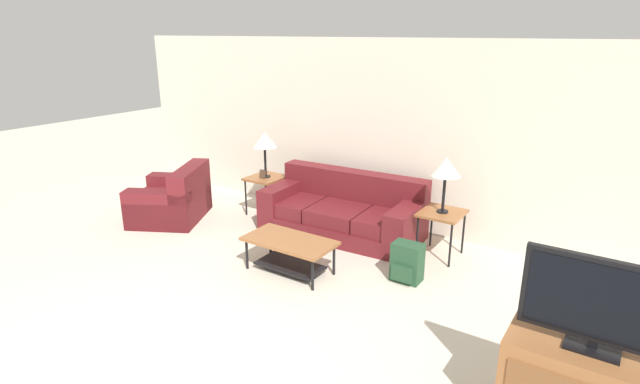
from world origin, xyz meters
TOP-DOWN VIEW (x-y plane):
  - wall_back at (0.00, 4.50)m, footprint 9.18×0.06m
  - couch at (-0.22, 3.85)m, footprint 2.22×1.08m
  - armchair at (-2.61, 2.92)m, footprint 1.34×1.40m
  - coffee_table at (-0.12, 2.49)m, footprint 1.05×0.56m
  - side_table_left at (-1.60, 3.87)m, footprint 0.50×0.55m
  - side_table_right at (1.17, 3.87)m, footprint 0.50×0.55m
  - table_lamp_left at (-1.60, 3.87)m, footprint 0.36×0.36m
  - table_lamp_right at (1.17, 3.87)m, footprint 0.36×0.36m
  - television at (3.02, 1.58)m, footprint 0.95×0.20m
  - backpack at (1.10, 3.04)m, footprint 0.33×0.30m
  - picture_frame at (-1.59, 3.79)m, footprint 0.10×0.04m

SIDE VIEW (x-z plane):
  - backpack at x=1.10m, z-range -0.01..0.44m
  - armchair at x=-2.61m, z-range -0.11..0.69m
  - couch at x=-0.22m, z-range -0.12..0.70m
  - coffee_table at x=-0.12m, z-range 0.10..0.50m
  - side_table_left at x=-1.60m, z-range 0.23..0.81m
  - side_table_right at x=1.17m, z-range 0.23..0.81m
  - picture_frame at x=-1.59m, z-range 0.58..0.71m
  - television at x=3.02m, z-range 0.73..1.37m
  - table_lamp_left at x=-1.60m, z-range 0.80..1.48m
  - table_lamp_right at x=1.17m, z-range 0.80..1.48m
  - wall_back at x=0.00m, z-range 0.00..2.60m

